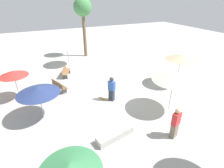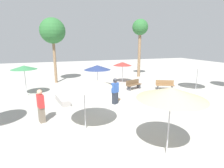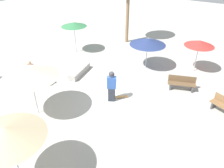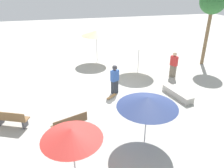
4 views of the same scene
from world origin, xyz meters
The scene contains 12 objects.
ground_plane centered at (0.00, 0.00, 0.00)m, with size 60.00×60.00×0.00m, color #B2AFA8.
skater_main centered at (-0.52, -0.07, 0.98)m, with size 0.55×0.46×1.81m.
skateboard centered at (-0.21, 0.41, 0.06)m, with size 0.74×0.66×0.07m.
concrete_ledge centered at (-3.97, 1.31, 0.19)m, with size 0.95×2.20×0.38m.
bench_near centered at (2.39, 3.08, 0.43)m, with size 1.65×0.96×0.85m.
bench_far centered at (4.99, 2.04, 0.43)m, with size 1.64×1.05×0.85m.
shade_umbrella_cream centered at (-3.11, -3.02, 2.37)m, with size 2.64×2.64×2.62m.
shade_umbrella_navy centered at (-0.61, 4.56, 1.94)m, with size 2.43×2.43×2.15m.
shade_umbrella_tan centered at (-0.56, -6.02, 2.41)m, with size 2.44×2.44×2.62m.
shade_umbrella_red centered at (2.42, 5.91, 2.01)m, with size 1.92×1.92×2.19m.
palm_tree_center_left centered at (-8.86, -3.38, 4.76)m, with size 1.92×1.92×5.84m.
bystander_watching centered at (-5.18, -1.53, 0.90)m, with size 0.41×0.55×1.79m.
Camera 4 is at (2.53, 11.36, 6.18)m, focal length 35.00 mm.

